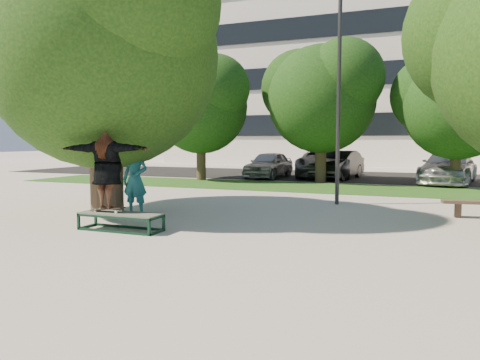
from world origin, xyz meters
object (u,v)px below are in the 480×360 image
at_px(lamppost, 339,97).
at_px(grind_box, 121,222).
at_px(car_grey, 324,162).
at_px(bystander, 135,179).
at_px(car_silver_b, 449,167).
at_px(car_silver_a, 269,165).
at_px(car_dark, 338,165).
at_px(tree_left, 103,41).

height_order(lamppost, grind_box, lamppost).
distance_m(lamppost, car_grey, 10.53).
xyz_separation_m(bystander, car_grey, (1.84, 13.99, -0.15)).
relative_size(grind_box, car_silver_b, 0.36).
distance_m(bystander, car_grey, 14.11).
height_order(grind_box, car_silver_a, car_silver_a).
relative_size(bystander, car_grey, 0.33).
xyz_separation_m(grind_box, bystander, (-0.80, 1.72, 0.73)).
height_order(grind_box, car_dark, car_dark).
bearing_deg(car_dark, grind_box, -88.25).
distance_m(lamppost, car_silver_a, 10.15).
relative_size(car_silver_a, car_grey, 0.70).
bearing_deg(lamppost, bystander, -136.84).
distance_m(grind_box, car_silver_a, 14.34).
distance_m(grind_box, car_grey, 15.76).
bearing_deg(car_dark, car_silver_b, 0.51).
relative_size(car_silver_a, car_dark, 0.94).
xyz_separation_m(tree_left, grind_box, (1.79, -1.85, -4.23)).
bearing_deg(car_dark, tree_left, -96.71).
relative_size(tree_left, car_grey, 1.27).
height_order(bystander, car_dark, bystander).
distance_m(tree_left, car_grey, 14.61).
height_order(lamppost, car_dark, lamppost).
bearing_deg(car_silver_b, car_silver_a, -170.85).
height_order(bystander, car_silver_b, bystander).
bearing_deg(bystander, car_dark, 76.61).
bearing_deg(car_silver_b, lamppost, -102.23).
xyz_separation_m(tree_left, car_dark, (3.66, 13.13, -3.73)).
height_order(tree_left, car_dark, tree_left).
bearing_deg(tree_left, car_silver_a, 88.46).
height_order(grind_box, bystander, bystander).
bearing_deg(car_grey, bystander, -106.85).
bearing_deg(car_dark, car_silver_a, -158.81).
height_order(car_dark, car_grey, car_grey).
bearing_deg(car_silver_a, tree_left, -89.56).
relative_size(car_dark, car_silver_b, 0.84).
bearing_deg(lamppost, car_grey, 103.91).
height_order(bystander, car_silver_a, bystander).
distance_m(tree_left, car_silver_b, 15.55).
xyz_separation_m(car_silver_a, car_dark, (3.32, 0.73, 0.02)).
distance_m(lamppost, car_dark, 9.69).
xyz_separation_m(car_silver_a, car_grey, (2.49, 1.46, 0.11)).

